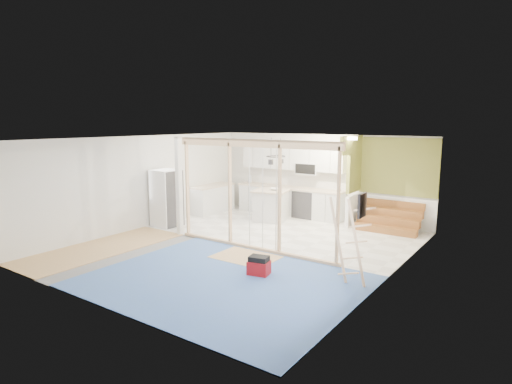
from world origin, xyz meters
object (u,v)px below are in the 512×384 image
Objects in this scene: toolbox at (259,266)px; island at (271,206)px; fridge at (167,198)px; ladder at (350,242)px.

island is at bearing 108.14° from toolbox.
island is at bearing 49.47° from fridge.
fridge is 3.09m from island.
island reaches higher than toolbox.
island is 0.74× the size of ladder.
fridge is 1.36× the size of island.
ladder is at bearing -56.33° from island.
island is at bearing 127.26° from ladder.
fridge reaches higher than toolbox.
fridge is 4.79m from toolbox.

